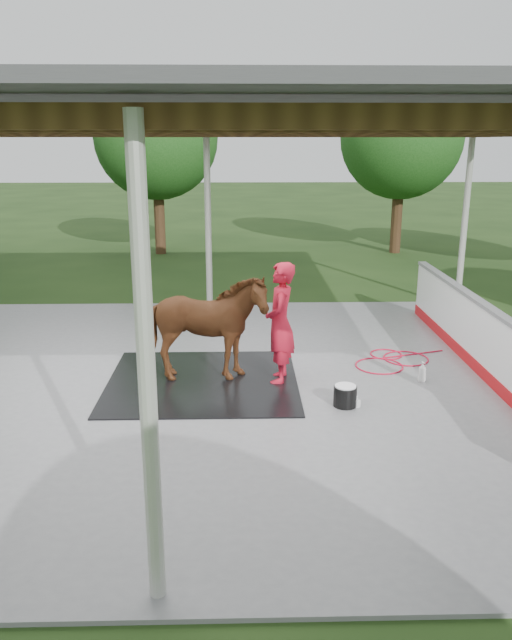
{
  "coord_description": "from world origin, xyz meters",
  "views": [
    {
      "loc": [
        0.71,
        -9.09,
        3.68
      ],
      "look_at": [
        0.93,
        -0.21,
        1.13
      ],
      "focal_mm": 35.0,
      "sensor_mm": 36.0,
      "label": 1
    }
  ],
  "objects_px": {
    "handler": "(280,323)",
    "wash_bucket": "(345,395)",
    "dasher_board": "(491,348)",
    "horse": "(201,329)"
  },
  "relations": [
    {
      "from": "wash_bucket",
      "to": "dasher_board",
      "type": "bearing_deg",
      "value": 20.78
    },
    {
      "from": "dasher_board",
      "to": "handler",
      "type": "distance_m",
      "value": 3.31
    },
    {
      "from": "dasher_board",
      "to": "wash_bucket",
      "type": "relative_size",
      "value": 24.1
    },
    {
      "from": "handler",
      "to": "horse",
      "type": "bearing_deg",
      "value": -81.82
    },
    {
      "from": "handler",
      "to": "wash_bucket",
      "type": "relative_size",
      "value": 5.7
    },
    {
      "from": "wash_bucket",
      "to": "handler",
      "type": "bearing_deg",
      "value": 131.22
    },
    {
      "from": "horse",
      "to": "handler",
      "type": "distance_m",
      "value": 1.21
    },
    {
      "from": "wash_bucket",
      "to": "horse",
      "type": "bearing_deg",
      "value": 154.88
    },
    {
      "from": "handler",
      "to": "wash_bucket",
      "type": "bearing_deg",
      "value": 48.48
    },
    {
      "from": "dasher_board",
      "to": "wash_bucket",
      "type": "distance_m",
      "value": 2.61
    }
  ]
}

